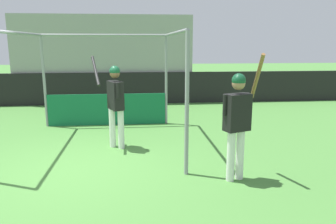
% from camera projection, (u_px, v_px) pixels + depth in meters
% --- Properties ---
extents(ground_plane, '(60.00, 60.00, 0.00)m').
position_uv_depth(ground_plane, '(73.00, 170.00, 5.81)').
color(ground_plane, '#477F38').
extents(outfield_wall, '(24.00, 0.12, 1.15)m').
position_uv_depth(outfield_wall, '(104.00, 89.00, 11.93)').
color(outfield_wall, black).
rests_on(outfield_wall, ground).
extents(bleacher_section, '(6.50, 4.00, 3.23)m').
position_uv_depth(bleacher_section, '(108.00, 57.00, 13.73)').
color(bleacher_section, '#9E9E99').
rests_on(bleacher_section, ground).
extents(batting_cage, '(3.30, 3.72, 2.44)m').
position_uv_depth(batting_cage, '(104.00, 88.00, 7.98)').
color(batting_cage, gray).
rests_on(batting_cage, ground).
extents(player_batter, '(0.72, 0.78, 1.93)m').
position_uv_depth(player_batter, '(115.00, 99.00, 6.83)').
color(player_batter, white).
rests_on(player_batter, ground).
extents(player_waiting, '(0.65, 0.57, 2.06)m').
position_uv_depth(player_waiting, '(238.00, 117.00, 5.18)').
color(player_waiting, white).
rests_on(player_waiting, ground).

